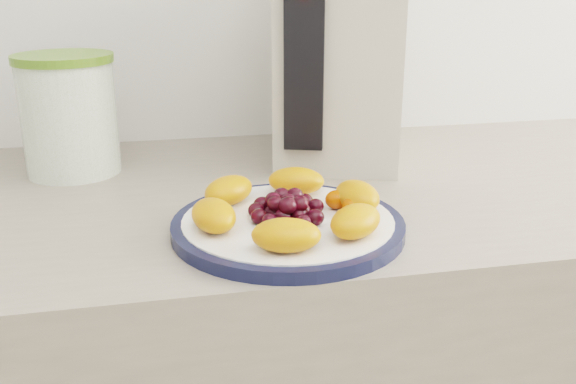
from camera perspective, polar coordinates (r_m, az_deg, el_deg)
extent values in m
cylinder|color=#111733|center=(0.75, 0.00, -3.06)|extent=(0.27, 0.27, 0.01)
cylinder|color=white|center=(0.75, 0.00, -2.98)|extent=(0.25, 0.25, 0.02)
cylinder|color=#3A6422|center=(1.01, -18.85, 6.18)|extent=(0.16, 0.16, 0.17)
cylinder|color=#557B27|center=(0.99, -19.41, 11.16)|extent=(0.16, 0.16, 0.01)
cube|color=#BFB6A6|center=(1.04, 4.73, 11.91)|extent=(0.26, 0.30, 0.32)
cube|color=black|center=(0.91, 1.44, 11.20)|extent=(0.06, 0.04, 0.24)
ellipsoid|color=#D16712|center=(0.78, 6.18, -0.34)|extent=(0.06, 0.08, 0.03)
ellipsoid|color=#D16712|center=(0.83, 0.73, 1.01)|extent=(0.08, 0.07, 0.03)
ellipsoid|color=#D16712|center=(0.79, -5.30, 0.15)|extent=(0.09, 0.08, 0.03)
ellipsoid|color=#D16712|center=(0.72, -6.63, -2.08)|extent=(0.06, 0.08, 0.03)
ellipsoid|color=#D16712|center=(0.66, -0.16, -3.85)|extent=(0.08, 0.06, 0.03)
ellipsoid|color=#D16712|center=(0.70, 6.02, -2.59)|extent=(0.09, 0.08, 0.03)
ellipsoid|color=black|center=(0.75, 0.00, -1.70)|extent=(0.02, 0.02, 0.02)
ellipsoid|color=black|center=(0.75, 1.41, -1.68)|extent=(0.02, 0.02, 0.02)
ellipsoid|color=black|center=(0.76, 0.44, -1.24)|extent=(0.02, 0.02, 0.02)
ellipsoid|color=black|center=(0.76, -0.95, -1.30)|extent=(0.02, 0.02, 0.02)
ellipsoid|color=black|center=(0.74, -1.43, -1.86)|extent=(0.02, 0.02, 0.02)
ellipsoid|color=black|center=(0.73, -0.46, -2.21)|extent=(0.02, 0.02, 0.02)
ellipsoid|color=black|center=(0.73, 0.99, -2.08)|extent=(0.02, 0.02, 0.02)
ellipsoid|color=black|center=(0.76, 2.47, -1.27)|extent=(0.02, 0.02, 0.02)
ellipsoid|color=black|center=(0.77, 1.49, -0.86)|extent=(0.02, 0.02, 0.02)
ellipsoid|color=black|center=(0.78, 0.14, -0.72)|extent=(0.02, 0.02, 0.02)
ellipsoid|color=black|center=(0.78, -1.23, -0.87)|extent=(0.02, 0.02, 0.02)
ellipsoid|color=black|center=(0.76, -2.31, -1.14)|extent=(0.02, 0.02, 0.02)
ellipsoid|color=black|center=(0.75, -2.82, -1.66)|extent=(0.02, 0.02, 0.02)
ellipsoid|color=black|center=(0.73, -2.58, -2.20)|extent=(0.02, 0.02, 0.02)
ellipsoid|color=black|center=(0.72, -1.61, -2.62)|extent=(0.02, 0.02, 0.02)
ellipsoid|color=black|center=(0.71, -0.16, -2.82)|extent=(0.02, 0.02, 0.02)
ellipsoid|color=black|center=(0.72, 1.34, -2.70)|extent=(0.02, 0.02, 0.02)
ellipsoid|color=black|center=(0.73, 2.43, -2.27)|extent=(0.02, 0.02, 0.02)
ellipsoid|color=black|center=(0.74, 0.00, -0.78)|extent=(0.02, 0.02, 0.02)
ellipsoid|color=black|center=(0.76, 0.61, -0.34)|extent=(0.02, 0.02, 0.02)
ellipsoid|color=black|center=(0.76, -0.57, -0.33)|extent=(0.02, 0.02, 0.02)
ellipsoid|color=black|center=(0.75, -1.34, -0.66)|extent=(0.02, 0.02, 0.02)
ellipsoid|color=black|center=(0.73, -1.11, -1.06)|extent=(0.02, 0.02, 0.02)
ellipsoid|color=black|center=(0.72, -0.02, -1.23)|extent=(0.02, 0.02, 0.02)
ellipsoid|color=black|center=(0.73, 1.08, -1.06)|extent=(0.02, 0.02, 0.02)
ellipsoid|color=#CF4005|center=(0.78, 4.40, -0.67)|extent=(0.03, 0.03, 0.02)
ellipsoid|color=#CF4005|center=(0.79, 6.17, -0.38)|extent=(0.04, 0.04, 0.02)
ellipsoid|color=#CF4005|center=(0.76, 5.79, -1.19)|extent=(0.04, 0.04, 0.02)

